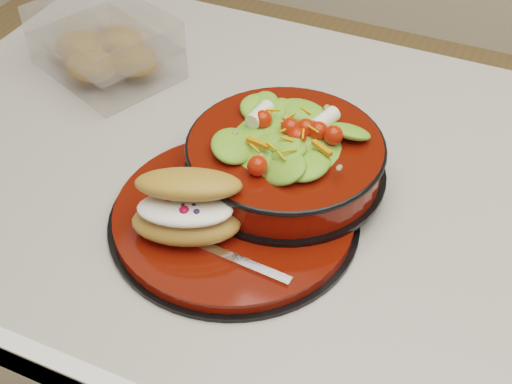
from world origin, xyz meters
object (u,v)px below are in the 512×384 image
at_px(fork, 221,253).
at_px(pastry_box, 105,45).
at_px(island_counter, 313,382).
at_px(salad_bowl, 286,151).
at_px(croissant, 188,207).
at_px(dinner_plate, 234,216).

height_order(fork, pastry_box, pastry_box).
relative_size(island_counter, salad_bowl, 4.90).
xyz_separation_m(fork, pastry_box, (-0.34, 0.29, 0.02)).
relative_size(salad_bowl, pastry_box, 1.02).
xyz_separation_m(salad_bowl, croissant, (-0.06, -0.14, -0.00)).
bearing_deg(salad_bowl, croissant, -114.82).
height_order(dinner_plate, salad_bowl, salad_bowl).
distance_m(dinner_plate, salad_bowl, 0.10).
distance_m(island_counter, salad_bowl, 0.51).
distance_m(island_counter, fork, 0.50).
bearing_deg(fork, dinner_plate, 18.63).
bearing_deg(pastry_box, island_counter, 6.59).
height_order(dinner_plate, pastry_box, pastry_box).
bearing_deg(dinner_plate, island_counter, 51.75).
bearing_deg(island_counter, salad_bowl, -158.44).
height_order(dinner_plate, croissant, croissant).
bearing_deg(dinner_plate, fork, -75.94).
xyz_separation_m(island_counter, pastry_box, (-0.41, 0.12, 0.49)).
bearing_deg(fork, island_counter, -16.38).
bearing_deg(pastry_box, fork, -18.28).
bearing_deg(croissant, fork, -42.34).
bearing_deg(island_counter, croissant, -126.95).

